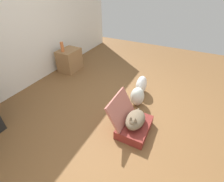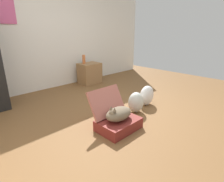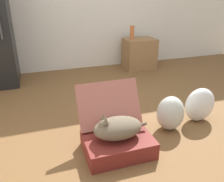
# 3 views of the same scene
# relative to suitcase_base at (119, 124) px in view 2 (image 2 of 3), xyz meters

# --- Properties ---
(ground_plane) EXTENTS (7.68, 7.68, 0.00)m
(ground_plane) POSITION_rel_suitcase_base_xyz_m (0.37, 0.41, -0.08)
(ground_plane) COLOR brown
(ground_plane) RESTS_ON ground
(wall_back) EXTENTS (6.40, 0.15, 2.60)m
(wall_back) POSITION_rel_suitcase_base_xyz_m (0.37, 2.67, 1.22)
(wall_back) COLOR silver
(wall_back) RESTS_ON ground
(suitcase_base) EXTENTS (0.61, 0.45, 0.16)m
(suitcase_base) POSITION_rel_suitcase_base_xyz_m (0.00, 0.00, 0.00)
(suitcase_base) COLOR maroon
(suitcase_base) RESTS_ON ground
(suitcase_lid) EXTENTS (0.61, 0.25, 0.41)m
(suitcase_lid) POSITION_rel_suitcase_base_xyz_m (0.00, 0.25, 0.29)
(suitcase_lid) COLOR #B26356
(suitcase_lid) RESTS_ON suitcase_base
(cat) EXTENTS (0.52, 0.28, 0.24)m
(cat) POSITION_rel_suitcase_base_xyz_m (-0.01, 0.00, 0.18)
(cat) COLOR brown
(cat) RESTS_ON suitcase_base
(plastic_bag_white) EXTENTS (0.29, 0.26, 0.37)m
(plastic_bag_white) POSITION_rel_suitcase_base_xyz_m (0.65, 0.19, 0.11)
(plastic_bag_white) COLOR silver
(plastic_bag_white) RESTS_ON ground
(plastic_bag_clear) EXTENTS (0.35, 0.21, 0.39)m
(plastic_bag_clear) POSITION_rel_suitcase_base_xyz_m (1.06, 0.25, 0.12)
(plastic_bag_clear) COLOR white
(plastic_bag_clear) RESTS_ON ground
(side_table) EXTENTS (0.56, 0.43, 0.55)m
(side_table) POSITION_rel_suitcase_base_xyz_m (1.23, 2.26, 0.20)
(side_table) COLOR olive
(side_table) RESTS_ON ground
(vase_tall) EXTENTS (0.08, 0.08, 0.23)m
(vase_tall) POSITION_rel_suitcase_base_xyz_m (1.09, 2.30, 0.59)
(vase_tall) COLOR #CC6B38
(vase_tall) RESTS_ON side_table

